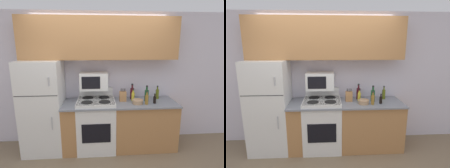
% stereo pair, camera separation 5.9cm
% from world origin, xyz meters
% --- Properties ---
extents(ground_plane, '(12.00, 12.00, 0.00)m').
position_xyz_m(ground_plane, '(0.00, 0.00, 0.00)').
color(ground_plane, '#7F6B51').
extents(wall_back, '(8.00, 0.05, 2.55)m').
position_xyz_m(wall_back, '(0.00, 0.67, 1.27)').
color(wall_back, silver).
rests_on(wall_back, ground_plane).
extents(lower_cabinets, '(2.08, 0.68, 0.90)m').
position_xyz_m(lower_cabinets, '(0.35, 0.32, 0.45)').
color(lower_cabinets, '#B27A47').
rests_on(lower_cabinets, ground_plane).
extents(refrigerator, '(0.70, 0.66, 1.68)m').
position_xyz_m(refrigerator, '(-1.04, 0.32, 0.84)').
color(refrigerator, white).
rests_on(refrigerator, ground_plane).
extents(upper_cabinets, '(2.78, 0.36, 0.74)m').
position_xyz_m(upper_cabinets, '(0.00, 0.47, 2.05)').
color(upper_cabinets, '#B27A47').
rests_on(upper_cabinets, refrigerator).
extents(stove, '(0.68, 0.66, 1.12)m').
position_xyz_m(stove, '(-0.09, 0.31, 0.49)').
color(stove, white).
rests_on(stove, ground_plane).
extents(microwave, '(0.51, 0.33, 0.31)m').
position_xyz_m(microwave, '(-0.12, 0.45, 1.28)').
color(microwave, white).
rests_on(microwave, stove).
extents(knife_block, '(0.12, 0.08, 0.25)m').
position_xyz_m(knife_block, '(0.41, 0.36, 1.00)').
color(knife_block, '#B27A47').
rests_on(knife_block, lower_cabinets).
extents(bowl, '(0.20, 0.20, 0.08)m').
position_xyz_m(bowl, '(0.65, 0.19, 0.94)').
color(bowl, tan).
rests_on(bowl, lower_cabinets).
extents(bottle_soy_sauce, '(0.05, 0.05, 0.18)m').
position_xyz_m(bottle_soy_sauce, '(0.97, 0.19, 0.98)').
color(bottle_soy_sauce, black).
rests_on(bottle_soy_sauce, lower_cabinets).
extents(bottle_cooking_spray, '(0.06, 0.06, 0.22)m').
position_xyz_m(bottle_cooking_spray, '(0.61, 0.38, 0.99)').
color(bottle_cooking_spray, gold).
rests_on(bottle_cooking_spray, lower_cabinets).
extents(bottle_vinegar, '(0.06, 0.06, 0.24)m').
position_xyz_m(bottle_vinegar, '(0.81, 0.15, 1.00)').
color(bottle_vinegar, olive).
rests_on(bottle_vinegar, lower_cabinets).
extents(bottle_wine_green, '(0.08, 0.08, 0.30)m').
position_xyz_m(bottle_wine_green, '(0.85, 0.33, 1.02)').
color(bottle_wine_green, '#194C23').
rests_on(bottle_wine_green, lower_cabinets).
extents(bottle_olive_oil, '(0.06, 0.06, 0.26)m').
position_xyz_m(bottle_olive_oil, '(1.10, 0.46, 1.01)').
color(bottle_olive_oil, '#5B6619').
rests_on(bottle_olive_oil, lower_cabinets).
extents(bottle_wine_red, '(0.08, 0.08, 0.30)m').
position_xyz_m(bottle_wine_red, '(0.61, 0.50, 1.02)').
color(bottle_wine_red, '#470F19').
rests_on(bottle_wine_red, lower_cabinets).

